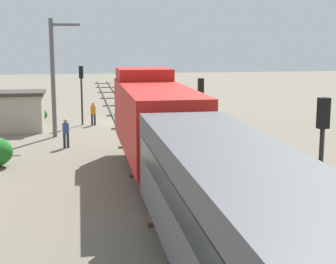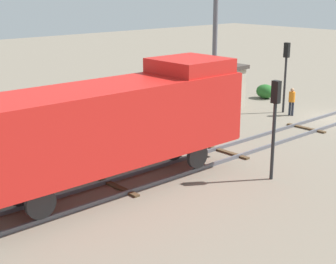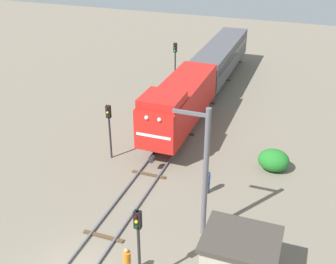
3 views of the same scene
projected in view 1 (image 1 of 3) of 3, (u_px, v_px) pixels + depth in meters
name	position (u px, v px, depth m)	size (l,w,h in m)	color
ground_plane	(124.00, 122.00, 39.63)	(116.92, 116.92, 0.00)	#756B5B
railway_track	(124.00, 121.00, 39.62)	(2.40, 77.95, 0.16)	#595960
locomotive	(154.00, 116.00, 23.58)	(2.90, 11.60, 4.60)	red
passenger_car_leading	(246.00, 220.00, 10.69)	(2.84, 14.00, 3.66)	#4C4C51
traffic_signal_near	(81.00, 84.00, 37.67)	(0.32, 0.34, 4.34)	#262628
traffic_signal_mid	(201.00, 100.00, 29.08)	(0.32, 0.34, 4.10)	#262628
traffic_signal_far	(322.00, 146.00, 15.03)	(0.32, 0.34, 4.58)	#262628
worker_near_track	(93.00, 112.00, 37.84)	(0.38, 0.38, 1.70)	#262B38
worker_by_signal	(66.00, 131.00, 29.89)	(0.38, 0.38, 1.70)	#262B38
catenary_mast	(54.00, 75.00, 32.81)	(1.94, 0.28, 7.56)	#595960
relay_hut	(19.00, 111.00, 35.53)	(3.50, 2.90, 2.74)	#B2A893
bush_near	(39.00, 115.00, 40.00)	(1.36, 1.11, 0.99)	#266126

